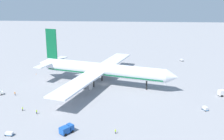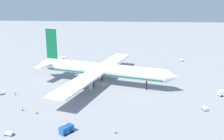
% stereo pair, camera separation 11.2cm
% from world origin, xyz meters
% --- Properties ---
extents(ground_plane, '(600.00, 600.00, 0.00)m').
position_xyz_m(ground_plane, '(0.00, 0.00, 0.00)').
color(ground_plane, gray).
extents(airliner, '(71.89, 78.60, 26.12)m').
position_xyz_m(airliner, '(-1.40, 0.39, 7.42)').
color(airliner, silver).
rests_on(airliner, ground).
extents(service_truck_1, '(4.63, 5.11, 2.61)m').
position_xyz_m(service_truck_1, '(-6.79, -49.50, 1.47)').
color(service_truck_1, '#194CA5').
rests_on(service_truck_1, ground).
extents(service_truck_2, '(5.07, 3.65, 2.85)m').
position_xyz_m(service_truck_2, '(54.15, -11.42, 1.56)').
color(service_truck_2, black).
rests_on(service_truck_2, ground).
extents(baggage_cart_0, '(2.48, 3.50, 1.30)m').
position_xyz_m(baggage_cart_0, '(46.67, 51.25, 0.72)').
color(baggage_cart_0, '#595B60').
rests_on(baggage_cart_0, ground).
extents(baggage_cart_1, '(3.41, 1.72, 1.16)m').
position_xyz_m(baggage_cart_1, '(-24.72, -52.17, 0.65)').
color(baggage_cart_1, '#26598C').
rests_on(baggage_cart_1, ground).
extents(baggage_cart_2, '(2.35, 3.07, 1.50)m').
position_xyz_m(baggage_cart_2, '(42.41, -27.68, 0.82)').
color(baggage_cart_2, '#26598C').
rests_on(baggage_cart_2, ground).
extents(ground_worker_0, '(0.48, 0.48, 1.77)m').
position_xyz_m(ground_worker_0, '(-37.54, -18.03, 0.90)').
color(ground_worker_0, '#3F3F47').
rests_on(ground_worker_0, ground).
extents(ground_worker_1, '(0.48, 0.48, 1.75)m').
position_xyz_m(ground_worker_1, '(-21.43, -35.99, 0.89)').
color(ground_worker_1, black).
rests_on(ground_worker_1, ground).
extents(ground_worker_2, '(0.52, 0.52, 1.61)m').
position_xyz_m(ground_worker_2, '(-27.81, -33.69, 0.81)').
color(ground_worker_2, black).
rests_on(ground_worker_2, ground).
extents(ground_worker_3, '(0.41, 0.41, 1.66)m').
position_xyz_m(ground_worker_3, '(8.97, -48.55, 0.84)').
color(ground_worker_3, '#3F3F47').
rests_on(ground_worker_3, ground).
extents(traffic_cone_0, '(0.36, 0.36, 0.55)m').
position_xyz_m(traffic_cone_0, '(-39.34, 14.06, 0.28)').
color(traffic_cone_0, orange).
rests_on(traffic_cone_0, ground).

